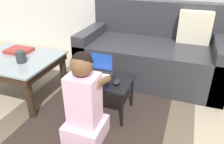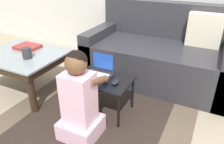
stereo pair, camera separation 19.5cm
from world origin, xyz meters
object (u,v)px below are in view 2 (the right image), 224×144
Objects in this scene: couch at (160,55)px; person_seated at (80,102)px; laptop at (99,72)px; computer_mouse at (115,82)px; cup_on_table at (27,53)px; coffee_table at (24,60)px; laptop_desk at (103,83)px; book_on_table at (27,47)px.

couch reaches higher than person_seated.
laptop is 2.65× the size of computer_mouse.
person_seated reaches higher than cup_on_table.
cup_on_table reaches higher than computer_mouse.
cup_on_table is at bearing -169.49° from laptop.
coffee_table is at bearing -142.87° from couch.
laptop is 0.42m from person_seated.
computer_mouse is at bearing 3.71° from cup_on_table.
cup_on_table is (-0.79, 0.28, 0.16)m from person_seated.
couch reaches higher than cup_on_table.
laptop_desk is at bearing 1.61° from coffee_table.
laptop_desk is at bearing 6.82° from cup_on_table.
coffee_table is 3.21× the size of book_on_table.
laptop_desk is 0.16m from computer_mouse.
coffee_table is (-1.22, -0.92, 0.06)m from couch.
computer_mouse is 0.36× the size of book_on_table.
couch is 2.00× the size of coffee_table.
cup_on_table is at bearing -173.18° from laptop_desk.
couch is 1.53m from coffee_table.
laptop is (-0.34, -0.86, 0.09)m from couch.
coffee_table is 0.88m from laptop.
laptop is 0.21m from computer_mouse.
cup_on_table reaches higher than coffee_table.
couch is 3.18× the size of laptop_desk.
coffee_table is at bearing 159.69° from person_seated.
computer_mouse is (0.20, -0.08, -0.02)m from laptop.
laptop is (-0.06, 0.04, 0.08)m from laptop_desk.
coffee_table reaches higher than laptop_desk.
laptop is at bearing 97.60° from person_seated.
couch is at bearing 77.40° from person_seated.
person_seated is (-0.28, -1.27, 0.03)m from couch.
cup_on_table is (-0.74, -0.14, 0.10)m from laptop.
book_on_table is (-1.00, 0.10, 0.15)m from laptop_desk.
couch is 1.52m from book_on_table.
computer_mouse is 1.15m from book_on_table.
person_seated is at bearing -19.29° from cup_on_table.
laptop_desk is 0.37m from person_seated.
person_seated is at bearing -90.21° from laptop_desk.
coffee_table is 0.94m from laptop_desk.
cup_on_table is (-0.94, -0.06, 0.12)m from computer_mouse.
laptop_desk is 2.01× the size of book_on_table.
laptop_desk is 5.68× the size of computer_mouse.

